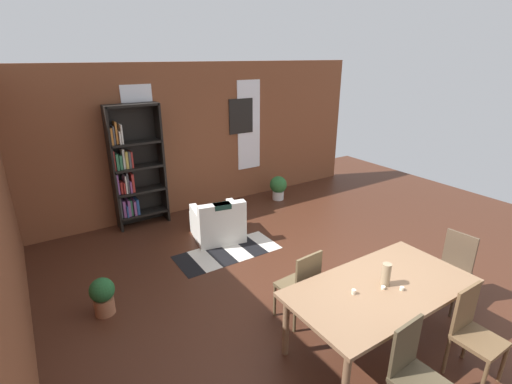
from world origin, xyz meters
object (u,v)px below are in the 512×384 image
vase_on_table (386,274)px  potted_plant_corner (103,295)px  dining_table (381,292)px  dining_chair_far_left (301,284)px  potted_plant_by_shelf (278,187)px  dining_chair_head_right (453,267)px  armchair_white (218,223)px  dining_chair_near_left (414,372)px  dining_chair_near_right (473,331)px  bookshelf_tall (133,169)px

vase_on_table → potted_plant_corner: bearing=138.4°
vase_on_table → dining_table: bearing=-180.0°
dining_chair_far_left → potted_plant_corner: (-1.94, 1.42, -0.25)m
potted_plant_by_shelf → dining_chair_head_right: bearing=-94.2°
dining_chair_head_right → armchair_white: dining_chair_head_right is taller
dining_table → dining_chair_head_right: size_ratio=2.14×
dining_chair_near_left → dining_chair_near_right: (0.92, 0.00, 0.00)m
vase_on_table → dining_chair_near_right: bearing=-61.3°
potted_plant_by_shelf → armchair_white: bearing=-154.6°
dining_chair_near_right → armchair_white: bearing=100.5°
dining_chair_near_left → potted_plant_corner: bearing=123.5°
dining_table → dining_chair_far_left: dining_chair_far_left is taller
vase_on_table → dining_chair_near_left: vase_on_table is taller
vase_on_table → dining_chair_near_right: vase_on_table is taller
dining_chair_near_right → armchair_white: (-0.73, 3.96, -0.23)m
dining_chair_near_left → potted_plant_by_shelf: 5.35m
dining_chair_head_right → dining_chair_near_right: (-0.93, -0.76, 0.00)m
potted_plant_by_shelf → dining_chair_far_left: bearing=-122.3°
bookshelf_tall → armchair_white: (1.00, -1.31, -0.81)m
dining_chair_near_left → armchair_white: size_ratio=1.02×
dining_table → dining_chair_near_right: (0.46, -0.75, -0.17)m
vase_on_table → potted_plant_by_shelf: vase_on_table is taller
dining_table → dining_chair_near_left: bearing=-121.5°
dining_table → dining_chair_near_left: (-0.46, -0.75, -0.17)m
bookshelf_tall → potted_plant_corner: bookshelf_tall is taller
dining_chair_far_left → dining_table: bearing=-59.0°
potted_plant_corner → vase_on_table: bearing=-41.6°
bookshelf_tall → armchair_white: bookshelf_tall is taller
vase_on_table → bookshelf_tall: (-1.32, 4.51, 0.21)m
dining_table → dining_chair_near_left: 0.90m
vase_on_table → potted_plant_corner: vase_on_table is taller
dining_chair_far_left → potted_plant_by_shelf: dining_chair_far_left is taller
dining_table → dining_chair_near_left: size_ratio=2.14×
dining_chair_near_left → dining_chair_head_right: 2.00m
dining_chair_near_left → vase_on_table: bearing=56.2°
vase_on_table → armchair_white: 3.28m
bookshelf_tall → dining_chair_near_right: bearing=-71.8°
dining_table → dining_chair_near_right: bearing=-58.8°
vase_on_table → dining_chair_near_right: 0.93m
dining_table → bookshelf_tall: (-1.28, 4.51, 0.41)m
dining_chair_far_left → vase_on_table: bearing=-56.6°
dining_chair_near_left → dining_chair_near_right: size_ratio=1.00×
dining_chair_near_right → potted_plant_corner: 4.09m
dining_chair_near_right → potted_plant_by_shelf: (1.24, 4.90, -0.22)m
bookshelf_tall → potted_plant_by_shelf: size_ratio=4.22×
dining_chair_near_right → potted_plant_by_shelf: bearing=75.8°
vase_on_table → dining_chair_head_right: (1.34, 0.01, -0.37)m
dining_chair_near_left → potted_plant_corner: 3.51m
armchair_white → dining_chair_near_right: bearing=-79.5°
dining_chair_near_right → bookshelf_tall: bookshelf_tall is taller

